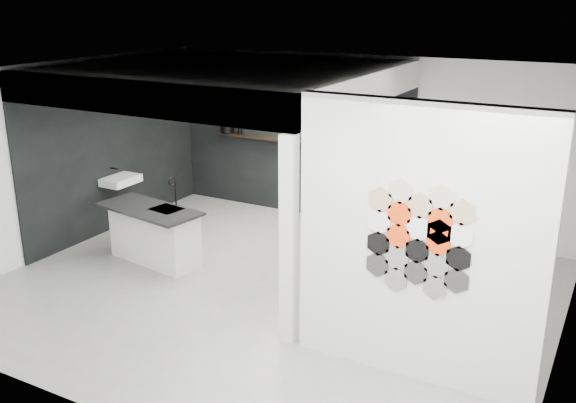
{
  "coord_description": "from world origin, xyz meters",
  "views": [
    {
      "loc": [
        3.87,
        -6.61,
        3.7
      ],
      "look_at": [
        0.1,
        0.3,
        1.15
      ],
      "focal_mm": 40.0,
      "sensor_mm": 36.0,
      "label": 1
    }
  ],
  "objects_px": {
    "stockpot": "(227,127)",
    "glass_bowl": "(367,146)",
    "kitchen_island": "(154,233)",
    "partition_panel": "(418,246)",
    "utensil_cup": "(240,131)",
    "wall_basin": "(121,180)",
    "bottle_dark": "(285,134)",
    "kettle": "(338,141)",
    "glass_vase": "(367,144)"
  },
  "relations": [
    {
      "from": "wall_basin",
      "to": "glass_bowl",
      "type": "height_order",
      "value": "glass_bowl"
    },
    {
      "from": "utensil_cup",
      "to": "stockpot",
      "type": "bearing_deg",
      "value": 180.0
    },
    {
      "from": "wall_basin",
      "to": "glass_bowl",
      "type": "distance_m",
      "value": 4.0
    },
    {
      "from": "kettle",
      "to": "glass_bowl",
      "type": "bearing_deg",
      "value": -7.35
    },
    {
      "from": "stockpot",
      "to": "bottle_dark",
      "type": "distance_m",
      "value": 1.2
    },
    {
      "from": "wall_basin",
      "to": "kitchen_island",
      "type": "bearing_deg",
      "value": -30.63
    },
    {
      "from": "partition_panel",
      "to": "wall_basin",
      "type": "bearing_deg",
      "value": 161.77
    },
    {
      "from": "glass_bowl",
      "to": "utensil_cup",
      "type": "xyz_separation_m",
      "value": [
        -2.42,
        0.0,
        0.0
      ]
    },
    {
      "from": "stockpot",
      "to": "bottle_dark",
      "type": "bearing_deg",
      "value": 0.0
    },
    {
      "from": "kitchen_island",
      "to": "glass_bowl",
      "type": "relative_size",
      "value": 12.72
    },
    {
      "from": "stockpot",
      "to": "glass_bowl",
      "type": "height_order",
      "value": "stockpot"
    },
    {
      "from": "kitchen_island",
      "to": "kettle",
      "type": "relative_size",
      "value": 9.53
    },
    {
      "from": "glass_vase",
      "to": "wall_basin",
      "type": "bearing_deg",
      "value": -148.65
    },
    {
      "from": "partition_panel",
      "to": "utensil_cup",
      "type": "distance_m",
      "value": 5.93
    },
    {
      "from": "partition_panel",
      "to": "bottle_dark",
      "type": "distance_m",
      "value": 5.26
    },
    {
      "from": "kettle",
      "to": "utensil_cup",
      "type": "relative_size",
      "value": 1.76
    },
    {
      "from": "wall_basin",
      "to": "bottle_dark",
      "type": "distance_m",
      "value": 2.86
    },
    {
      "from": "stockpot",
      "to": "glass_vase",
      "type": "height_order",
      "value": "stockpot"
    },
    {
      "from": "glass_vase",
      "to": "stockpot",
      "type": "bearing_deg",
      "value": 180.0
    },
    {
      "from": "bottle_dark",
      "to": "partition_panel",
      "type": "bearing_deg",
      "value": -47.25
    },
    {
      "from": "partition_panel",
      "to": "utensil_cup",
      "type": "xyz_separation_m",
      "value": [
        -4.5,
        3.87,
        -0.03
      ]
    },
    {
      "from": "glass_vase",
      "to": "bottle_dark",
      "type": "bearing_deg",
      "value": 180.0
    },
    {
      "from": "kitchen_island",
      "to": "glass_bowl",
      "type": "distance_m",
      "value": 3.64
    },
    {
      "from": "stockpot",
      "to": "kettle",
      "type": "height_order",
      "value": "stockpot"
    },
    {
      "from": "kitchen_island",
      "to": "stockpot",
      "type": "bearing_deg",
      "value": 111.07
    },
    {
      "from": "partition_panel",
      "to": "kettle",
      "type": "xyz_separation_m",
      "value": [
        -2.58,
        3.87,
        -0.01
      ]
    },
    {
      "from": "kettle",
      "to": "kitchen_island",
      "type": "bearing_deg",
      "value": -126.54
    },
    {
      "from": "partition_panel",
      "to": "bottle_dark",
      "type": "height_order",
      "value": "partition_panel"
    },
    {
      "from": "kitchen_island",
      "to": "glass_bowl",
      "type": "height_order",
      "value": "glass_bowl"
    },
    {
      "from": "utensil_cup",
      "to": "glass_bowl",
      "type": "bearing_deg",
      "value": 0.0
    },
    {
      "from": "glass_bowl",
      "to": "glass_vase",
      "type": "relative_size",
      "value": 0.83
    },
    {
      "from": "glass_vase",
      "to": "partition_panel",
      "type": "bearing_deg",
      "value": -61.77
    },
    {
      "from": "kettle",
      "to": "utensil_cup",
      "type": "distance_m",
      "value": 1.92
    },
    {
      "from": "stockpot",
      "to": "utensil_cup",
      "type": "distance_m",
      "value": 0.28
    },
    {
      "from": "kettle",
      "to": "bottle_dark",
      "type": "relative_size",
      "value": 1.01
    },
    {
      "from": "kitchen_island",
      "to": "wall_basin",
      "type": "bearing_deg",
      "value": 158.4
    },
    {
      "from": "partition_panel",
      "to": "glass_bowl",
      "type": "bearing_deg",
      "value": 118.23
    },
    {
      "from": "kettle",
      "to": "glass_bowl",
      "type": "height_order",
      "value": "kettle"
    },
    {
      "from": "glass_bowl",
      "to": "glass_vase",
      "type": "height_order",
      "value": "glass_vase"
    },
    {
      "from": "partition_panel",
      "to": "utensil_cup",
      "type": "bearing_deg",
      "value": 139.33
    },
    {
      "from": "wall_basin",
      "to": "kitchen_island",
      "type": "xyz_separation_m",
      "value": [
        1.3,
        -0.77,
        -0.42
      ]
    },
    {
      "from": "wall_basin",
      "to": "glass_vase",
      "type": "distance_m",
      "value": 4.01
    },
    {
      "from": "stockpot",
      "to": "glass_vase",
      "type": "distance_m",
      "value": 2.69
    },
    {
      "from": "bottle_dark",
      "to": "wall_basin",
      "type": "bearing_deg",
      "value": -132.5
    },
    {
      "from": "kettle",
      "to": "glass_vase",
      "type": "distance_m",
      "value": 0.51
    },
    {
      "from": "glass_vase",
      "to": "utensil_cup",
      "type": "bearing_deg",
      "value": 180.0
    },
    {
      "from": "partition_panel",
      "to": "kitchen_island",
      "type": "relative_size",
      "value": 1.68
    },
    {
      "from": "wall_basin",
      "to": "stockpot",
      "type": "relative_size",
      "value": 2.44
    },
    {
      "from": "partition_panel",
      "to": "kitchen_island",
      "type": "bearing_deg",
      "value": 166.11
    },
    {
      "from": "kettle",
      "to": "stockpot",
      "type": "bearing_deg",
      "value": 172.65
    }
  ]
}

